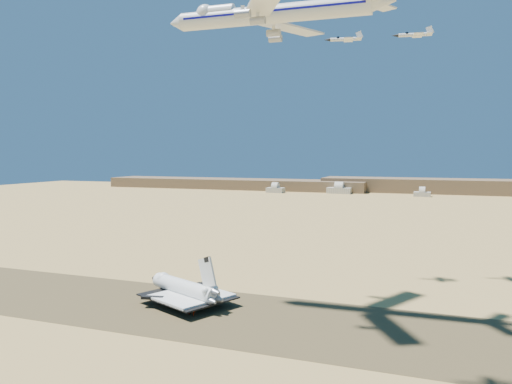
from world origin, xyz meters
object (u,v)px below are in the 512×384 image
(carrier_747, at_px, (265,15))
(crew_b, at_px, (194,313))
(crew_a, at_px, (195,311))
(shuttle, at_px, (184,289))
(crew_c, at_px, (189,312))
(chase_jet_d, at_px, (414,35))
(chase_jet_c, at_px, (345,39))

(carrier_747, height_order, crew_b, carrier_747)
(crew_b, bearing_deg, crew_a, 1.78)
(shuttle, height_order, crew_c, shuttle)
(crew_c, distance_m, chase_jet_d, 137.31)
(crew_a, xyz_separation_m, chase_jet_d, (60.60, 73.37, 96.96))
(shuttle, relative_size, carrier_747, 0.51)
(chase_jet_c, bearing_deg, crew_c, -130.21)
(carrier_747, height_order, chase_jet_c, carrier_747)
(crew_b, bearing_deg, chase_jet_d, -58.67)
(carrier_747, bearing_deg, chase_jet_d, 53.90)
(shuttle, bearing_deg, crew_a, -21.22)
(shuttle, height_order, chase_jet_c, chase_jet_c)
(chase_jet_d, bearing_deg, crew_b, -136.24)
(carrier_747, relative_size, crew_a, 40.06)
(crew_b, bearing_deg, crew_c, 53.05)
(crew_c, xyz_separation_m, chase_jet_c, (35.97, 64.54, 95.14))
(chase_jet_c, bearing_deg, shuttle, -139.44)
(carrier_747, bearing_deg, crew_b, -141.83)
(shuttle, bearing_deg, chase_jet_d, 67.26)
(crew_b, bearing_deg, chase_jet_c, -47.98)
(crew_b, height_order, chase_jet_c, chase_jet_c)
(carrier_747, xyz_separation_m, crew_a, (-19.05, -12.86, -93.30))
(crew_c, xyz_separation_m, chase_jet_d, (61.62, 75.04, 97.09))
(chase_jet_c, xyz_separation_m, chase_jet_d, (25.64, 10.49, 1.95))
(crew_c, bearing_deg, shuttle, -2.69)
(crew_c, bearing_deg, carrier_747, -92.81)
(crew_a, xyz_separation_m, crew_c, (-1.02, -1.67, -0.13))
(crew_c, bearing_deg, chase_jet_c, -67.85)
(shuttle, bearing_deg, crew_c, -30.10)
(shuttle, bearing_deg, chase_jet_c, 75.51)
(crew_b, relative_size, chase_jet_c, 0.11)
(crew_a, distance_m, crew_c, 1.96)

